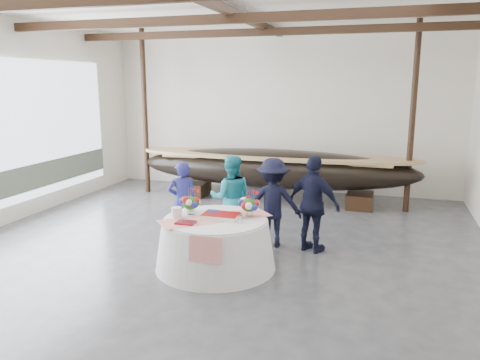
% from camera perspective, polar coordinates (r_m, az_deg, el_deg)
% --- Properties ---
extents(floor, '(10.00, 12.00, 0.01)m').
position_cam_1_polar(floor, '(8.35, -4.41, -9.91)').
color(floor, '#3D3D42').
rests_on(floor, ground).
extents(wall_back, '(10.00, 0.02, 4.50)m').
position_cam_1_polar(wall_back, '(13.54, 4.88, 8.27)').
color(wall_back, silver).
rests_on(wall_back, ground).
extents(pavilion_structure, '(9.80, 11.76, 4.50)m').
position_cam_1_polar(pavilion_structure, '(8.54, -2.83, 17.97)').
color(pavilion_structure, black).
rests_on(pavilion_structure, ground).
extents(open_bay, '(0.03, 7.00, 3.20)m').
position_cam_1_polar(open_bay, '(11.41, -26.42, 4.26)').
color(open_bay, silver).
rests_on(open_bay, ground).
extents(longboat_display, '(7.39, 1.48, 1.39)m').
position_cam_1_polar(longboat_display, '(12.22, 4.13, 1.44)').
color(longboat_display, black).
rests_on(longboat_display, ground).
extents(banquet_table, '(2.03, 2.03, 0.87)m').
position_cam_1_polar(banquet_table, '(7.96, -3.01, -7.68)').
color(banquet_table, white).
rests_on(banquet_table, ground).
extents(tabletop_items, '(1.76, 1.66, 0.40)m').
position_cam_1_polar(tabletop_items, '(7.92, -3.04, -3.37)').
color(tabletop_items, red).
rests_on(tabletop_items, banquet_table).
extents(guest_woman_blue, '(0.69, 0.61, 1.58)m').
position_cam_1_polar(guest_woman_blue, '(9.31, -7.02, -2.54)').
color(guest_woman_blue, navy).
rests_on(guest_woman_blue, ground).
extents(guest_woman_teal, '(0.97, 0.85, 1.70)m').
position_cam_1_polar(guest_woman_teal, '(9.24, -1.11, -2.17)').
color(guest_woman_teal, teal).
rests_on(guest_woman_teal, ground).
extents(guest_man_left, '(1.21, 0.85, 1.70)m').
position_cam_1_polar(guest_man_left, '(8.89, 4.01, -2.76)').
color(guest_man_left, black).
rests_on(guest_man_left, ground).
extents(guest_man_right, '(1.14, 0.82, 1.80)m').
position_cam_1_polar(guest_man_right, '(8.66, 8.94, -2.96)').
color(guest_man_right, black).
rests_on(guest_man_right, ground).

